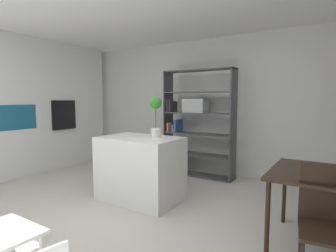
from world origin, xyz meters
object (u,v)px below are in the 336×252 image
dining_chair_near (327,215)px  dining_table (332,182)px  built_in_oven (64,115)px  potted_plant_on_island (156,113)px  kitchen_island (140,169)px  open_bookshelf (194,121)px  child_table (4,243)px

dining_chair_near → dining_table: bearing=80.2°
built_in_oven → potted_plant_on_island: (2.75, -0.49, 0.13)m
kitchen_island → open_bookshelf: (0.05, 1.62, 0.59)m
dining_table → child_table: bearing=-136.2°
built_in_oven → dining_table: bearing=-8.1°
kitchen_island → open_bookshelf: 1.73m
child_table → dining_chair_near: (2.06, 1.48, 0.16)m
kitchen_island → dining_chair_near: 2.46m
open_bookshelf → child_table: bearing=-85.7°
built_in_oven → kitchen_island: (2.56, -0.62, -0.68)m
kitchen_island → dining_table: bearing=-2.0°
dining_chair_near → potted_plant_on_island: bearing=153.6°
built_in_oven → kitchen_island: size_ratio=0.53×
potted_plant_on_island → open_bookshelf: open_bookshelf is taller
open_bookshelf → dining_table: open_bookshelf is taller
potted_plant_on_island → open_bookshelf: (-0.14, 1.49, -0.22)m
built_in_oven → open_bookshelf: 2.79m
dining_chair_near → open_bookshelf: bearing=128.3°
open_bookshelf → dining_table: bearing=-36.0°
built_in_oven → open_bookshelf: bearing=21.1°
child_table → dining_table: bearing=43.8°
dining_table → dining_chair_near: dining_chair_near is taller
potted_plant_on_island → built_in_oven: bearing=169.9°
potted_plant_on_island → child_table: potted_plant_on_island is taller
potted_plant_on_island → child_table: (0.13, -2.20, -0.89)m
kitchen_island → built_in_oven: bearing=166.4°
kitchen_island → dining_chair_near: (2.38, -0.59, 0.08)m
open_bookshelf → child_table: 3.77m
built_in_oven → open_bookshelf: (2.61, 1.00, -0.09)m
open_bookshelf → dining_chair_near: open_bookshelf is taller
child_table → kitchen_island: bearing=98.9°
kitchen_island → child_table: 2.10m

